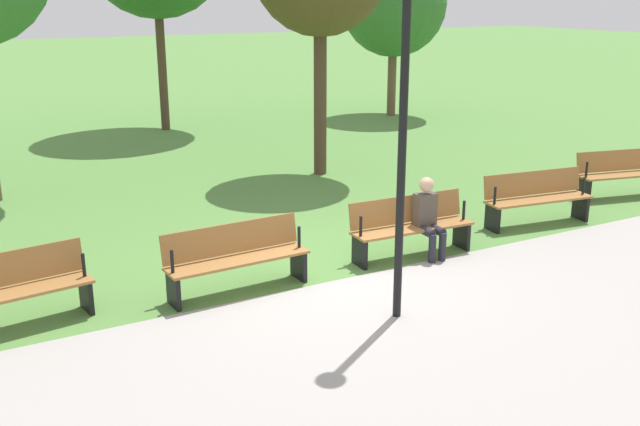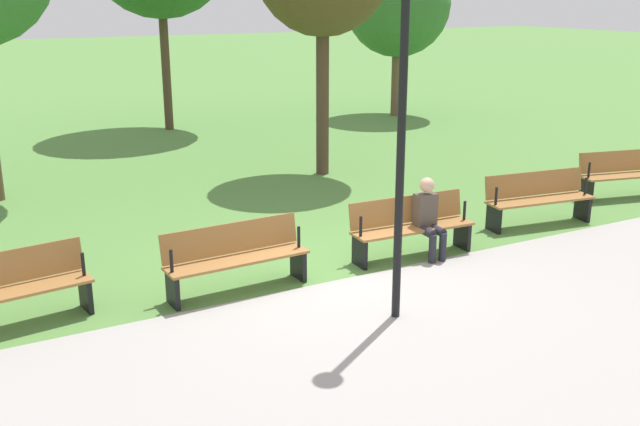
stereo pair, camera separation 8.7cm
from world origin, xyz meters
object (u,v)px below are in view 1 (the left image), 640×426
Objects in this scene: bench_4 at (5,290)px; person_seated at (428,215)px; lamp_post at (405,62)px; bench_2 at (410,225)px; tree_2 at (394,4)px; bench_1 at (536,197)px; bench_3 at (236,256)px; bench_0 at (623,172)px.

person_seated is (-5.79, 0.40, 0.16)m from bench_4.
bench_2 is at bearing -129.66° from lamp_post.
bench_1 is at bearing 67.96° from tree_2.
bench_3 is at bearing 47.90° from tree_2.
bench_0 is 0.44× the size of lamp_post.
tree_2 reaches higher than person_seated.
bench_3 is 3.39m from lamp_post.
tree_2 is 1.15× the size of lamp_post.
lamp_post is at bearing 32.31° from bench_1.
tree_2 is (-7.15, -11.01, 3.00)m from bench_2.
tree_2 is at bearing -120.48° from bench_2.
lamp_post is (4.19, 1.93, 2.58)m from bench_1.
bench_2 is (2.79, 0.24, 0.00)m from bench_1.
bench_0 is 0.39× the size of tree_2.
lamp_post is (-1.40, 1.69, 2.58)m from bench_3.
lamp_post is at bearing 127.15° from bench_3.
bench_3 is at bearing 10.04° from bench_1.
bench_4 is at bearing -7.52° from bench_3.
lamp_post reaches higher than bench_4.
bench_0 is 1.01× the size of bench_1.
bench_2 is 13.47m from tree_2.
tree_2 is (-6.95, -11.17, 2.84)m from person_seated.
lamp_post reaches higher than bench_3.
bench_3 is 0.38× the size of tree_2.
bench_2 is at bearing 57.01° from tree_2.
bench_4 is at bearing 7.54° from bench_1.
bench_1 is 12.00m from tree_2.
bench_0 and bench_4 have the same top height.
bench_1 is 8.38m from bench_4.
bench_2 is at bearing -34.54° from person_seated.
bench_0 is 5.42m from person_seated.
bench_0 is at bearing -169.98° from bench_2.
tree_2 reaches higher than bench_0.
bench_3 is 2.80m from bench_4.
bench_2 is 0.30m from person_seated.
bench_0 and bench_2 have the same top height.
bench_0 and bench_1 have the same top height.
lamp_post is (1.60, 1.54, 2.43)m from person_seated.
bench_0 is at bearing -160.80° from lamp_post.
bench_4 is (2.79, -0.24, 0.00)m from bench_3.
bench_1 is at bearing -168.74° from person_seated.
person_seated is 13.45m from tree_2.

